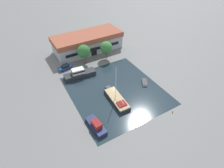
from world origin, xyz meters
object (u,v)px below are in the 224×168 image
(warehouse_building, at_px, (88,42))
(small_dinghy, at_px, (145,82))
(quay_tree_near_building, at_px, (106,47))
(quay_tree_by_water, at_px, (84,51))
(cabin_boat, at_px, (96,125))
(sailboat_moored, at_px, (117,99))
(motor_cruiser, at_px, (79,74))
(parked_car, at_px, (65,67))

(warehouse_building, bearing_deg, small_dinghy, -78.36)
(warehouse_building, distance_m, quay_tree_near_building, 10.42)
(quay_tree_by_water, distance_m, cabin_boat, 29.82)
(sailboat_moored, bearing_deg, quay_tree_by_water, 92.40)
(cabin_boat, bearing_deg, quay_tree_by_water, 67.32)
(sailboat_moored, height_order, motor_cruiser, sailboat_moored)
(sailboat_moored, xyz_separation_m, small_dinghy, (11.84, 2.26, -0.32))
(sailboat_moored, relative_size, small_dinghy, 3.00)
(sailboat_moored, bearing_deg, parked_car, 111.29)
(warehouse_building, height_order, quay_tree_near_building, quay_tree_near_building)
(quay_tree_by_water, bearing_deg, warehouse_building, 59.15)
(quay_tree_near_building, height_order, small_dinghy, quay_tree_near_building)
(warehouse_building, xyz_separation_m, motor_cruiser, (-10.01, -15.55, -2.31))
(parked_car, relative_size, motor_cruiser, 0.46)
(quay_tree_by_water, xyz_separation_m, cabin_boat, (-9.01, -28.14, -4.04))
(quay_tree_near_building, bearing_deg, warehouse_building, 108.20)
(quay_tree_near_building, relative_size, quay_tree_by_water, 0.96)
(quay_tree_near_building, xyz_separation_m, sailboat_moored, (-8.46, -21.63, -3.99))
(motor_cruiser, xyz_separation_m, small_dinghy, (16.62, -13.65, -0.77))
(quay_tree_near_building, distance_m, cabin_boat, 32.48)
(quay_tree_by_water, relative_size, cabin_boat, 1.05)
(warehouse_building, height_order, cabin_boat, warehouse_building)
(warehouse_building, distance_m, motor_cruiser, 18.63)
(quay_tree_near_building, xyz_separation_m, motor_cruiser, (-13.24, -5.72, -3.54))
(quay_tree_by_water, distance_m, small_dinghy, 24.03)
(quay_tree_by_water, bearing_deg, sailboat_moored, -89.95)
(warehouse_building, relative_size, quay_tree_by_water, 3.81)
(small_dinghy, relative_size, cabin_boat, 0.54)
(cabin_boat, bearing_deg, warehouse_building, 63.96)
(sailboat_moored, bearing_deg, quay_tree_near_building, 70.98)
(warehouse_building, bearing_deg, sailboat_moored, -100.55)
(parked_car, relative_size, cabin_boat, 0.71)
(small_dinghy, bearing_deg, sailboat_moored, -137.57)
(warehouse_building, distance_m, cabin_boat, 39.68)
(warehouse_building, xyz_separation_m, quay_tree_by_water, (-5.25, -8.79, 1.45))
(small_dinghy, bearing_deg, cabin_boat, -128.02)
(warehouse_building, relative_size, parked_car, 5.66)
(parked_car, xyz_separation_m, motor_cruiser, (2.90, -6.46, 0.27))
(quay_tree_near_building, distance_m, motor_cruiser, 14.85)
(warehouse_building, height_order, motor_cruiser, warehouse_building)
(warehouse_building, relative_size, small_dinghy, 7.45)
(cabin_boat, bearing_deg, small_dinghy, 15.43)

